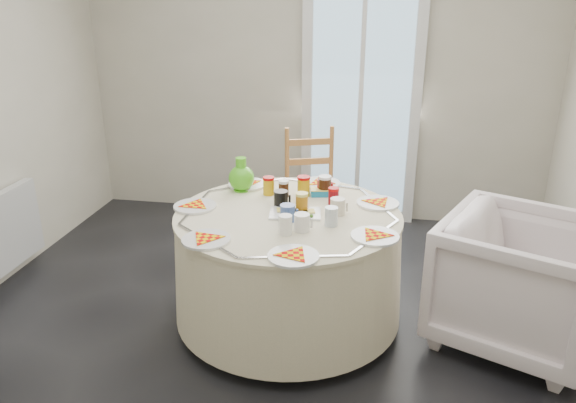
% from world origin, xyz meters
% --- Properties ---
extents(floor, '(4.00, 4.00, 0.00)m').
position_xyz_m(floor, '(0.00, 0.00, 0.00)').
color(floor, black).
rests_on(floor, ground).
extents(wall_back, '(4.00, 0.02, 2.60)m').
position_xyz_m(wall_back, '(0.00, 2.00, 1.30)').
color(wall_back, '#BCB5A3').
rests_on(wall_back, floor).
extents(glass_door, '(1.00, 0.08, 2.10)m').
position_xyz_m(glass_door, '(0.40, 1.95, 1.05)').
color(glass_door, silver).
rests_on(glass_door, floor).
extents(table, '(1.37, 1.37, 0.69)m').
position_xyz_m(table, '(0.08, 0.19, 0.38)').
color(table, beige).
rests_on(table, floor).
extents(wooden_chair, '(0.53, 0.52, 0.95)m').
position_xyz_m(wooden_chair, '(0.09, 1.31, 0.47)').
color(wooden_chair, '#B97B49').
rests_on(wooden_chair, floor).
extents(armchair, '(1.05, 1.08, 0.86)m').
position_xyz_m(armchair, '(1.43, 0.20, 0.39)').
color(armchair, white).
rests_on(armchair, floor).
extents(place_settings, '(1.51, 1.51, 0.03)m').
position_xyz_m(place_settings, '(0.08, 0.19, 0.77)').
color(place_settings, white).
rests_on(place_settings, table).
extents(jar_cluster, '(0.54, 0.39, 0.14)m').
position_xyz_m(jar_cluster, '(0.11, 0.44, 0.82)').
color(jar_cluster, '#A26C17').
rests_on(jar_cluster, table).
extents(butter_tub, '(0.13, 0.11, 0.05)m').
position_xyz_m(butter_tub, '(0.23, 0.53, 0.79)').
color(butter_tub, '#167AB0').
rests_on(butter_tub, table).
extents(green_pitcher, '(0.18, 0.18, 0.22)m').
position_xyz_m(green_pitcher, '(-0.28, 0.53, 0.87)').
color(green_pitcher, '#4CC11D').
rests_on(green_pitcher, table).
extents(cheese_platter, '(0.32, 0.23, 0.04)m').
position_xyz_m(cheese_platter, '(0.13, 0.18, 0.77)').
color(cheese_platter, silver).
rests_on(cheese_platter, table).
extents(mugs_glasses, '(0.84, 0.84, 0.12)m').
position_xyz_m(mugs_glasses, '(0.20, 0.18, 0.81)').
color(mugs_glasses, gray).
rests_on(mugs_glasses, table).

